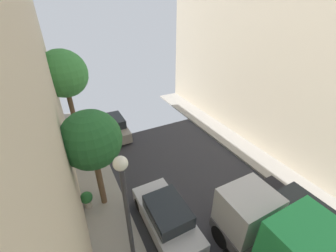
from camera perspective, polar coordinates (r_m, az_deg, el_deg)
The scene contains 8 objects.
parked_car_left_2 at distance 10.48m, azimuth -0.38°, elevation -23.21°, with size 1.78×4.20×1.57m.
parked_car_left_3 at distance 17.34m, azimuth -14.54°, elevation -0.13°, with size 1.78×4.20×1.57m.
parked_car_right_2 at distance 12.14m, azimuth 31.22°, elevation -19.45°, with size 1.78×4.20×1.57m.
street_tree_0 at distance 9.79m, azimuth -19.90°, elevation -3.61°, with size 2.67×2.67×5.21m.
street_tree_2 at distance 16.73m, azimuth -26.27°, elevation 12.35°, with size 3.31×3.31×6.46m.
potted_plant_1 at distance 11.91m, azimuth -20.98°, elevation -17.79°, with size 0.59×0.59×0.90m.
potted_plant_3 at distance 15.21m, azimuth -22.53°, elevation -6.78°, with size 0.55×0.55×0.86m.
lamp_post at distance 7.27m, azimuth -11.23°, elevation -19.40°, with size 0.44×0.44×5.29m.
Camera 1 is at (-5.56, 1.63, 9.09)m, focal length 22.70 mm.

